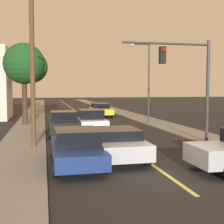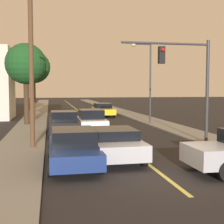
{
  "view_description": "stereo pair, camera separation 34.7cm",
  "coord_description": "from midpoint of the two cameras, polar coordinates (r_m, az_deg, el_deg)",
  "views": [
    {
      "loc": [
        -4.25,
        -9.96,
        3.09
      ],
      "look_at": [
        0.0,
        9.51,
        1.6
      ],
      "focal_mm": 50.0,
      "sensor_mm": 36.0,
      "label": 1
    },
    {
      "loc": [
        -3.91,
        -10.03,
        3.09
      ],
      "look_at": [
        0.0,
        9.51,
        1.6
      ],
      "focal_mm": 50.0,
      "sensor_mm": 36.0,
      "label": 2
    }
  ],
  "objects": [
    {
      "name": "ground_plane",
      "position": [
        11.23,
        9.72,
        -11.76
      ],
      "size": [
        200.0,
        200.0,
        0.0
      ],
      "primitive_type": "plane",
      "color": "black"
    },
    {
      "name": "road_surface",
      "position": [
        46.28,
        -7.23,
        0.42
      ],
      "size": [
        8.39,
        80.0,
        0.01
      ],
      "color": "black",
      "rests_on": "ground"
    },
    {
      "name": "sidewalk_left",
      "position": [
        46.11,
        -13.98,
        0.38
      ],
      "size": [
        2.5,
        80.0,
        0.12
      ],
      "color": "gray",
      "rests_on": "ground"
    },
    {
      "name": "sidewalk_right",
      "position": [
        47.07,
        -0.62,
        0.58
      ],
      "size": [
        2.5,
        80.0,
        0.12
      ],
      "color": "gray",
      "rests_on": "ground"
    },
    {
      "name": "car_near_lane_front",
      "position": [
        13.75,
        0.08,
        -5.6
      ],
      "size": [
        2.09,
        4.73,
        1.37
      ],
      "color": "#A5A8B2",
      "rests_on": "ground"
    },
    {
      "name": "car_near_lane_second",
      "position": [
        21.35,
        -4.43,
        -1.77
      ],
      "size": [
        1.89,
        4.46,
        1.69
      ],
      "color": "white",
      "rests_on": "ground"
    },
    {
      "name": "car_outer_lane_front",
      "position": [
        12.66,
        -7.34,
        -6.4
      ],
      "size": [
        2.0,
        4.89,
        1.5
      ],
      "color": "navy",
      "rests_on": "ground"
    },
    {
      "name": "car_outer_lane_second",
      "position": [
        20.84,
        -9.33,
        -2.02
      ],
      "size": [
        2.0,
        4.36,
        1.62
      ],
      "color": "black",
      "rests_on": "ground"
    },
    {
      "name": "car_far_oncoming",
      "position": [
        34.69,
        -2.38,
        0.44
      ],
      "size": [
        2.06,
        5.18,
        1.48
      ],
      "rotation": [
        0.0,
        0.0,
        3.14
      ],
      "color": "gold",
      "rests_on": "ground"
    },
    {
      "name": "traffic_signal_mast",
      "position": [
        17.47,
        13.16,
        7.02
      ],
      "size": [
        4.94,
        0.42,
        5.61
      ],
      "color": "#333338",
      "rests_on": "ground"
    },
    {
      "name": "streetlamp_right",
      "position": [
        26.85,
        5.56,
        7.34
      ],
      "size": [
        1.76,
        0.36,
        6.86
      ],
      "color": "#333338",
      "rests_on": "ground"
    },
    {
      "name": "utility_pole_left",
      "position": [
        16.31,
        -14.97,
        9.23
      ],
      "size": [
        1.6,
        0.24,
        8.51
      ],
      "color": "#513823",
      "rests_on": "ground"
    },
    {
      "name": "tree_left_near",
      "position": [
        27.06,
        -16.15,
        8.38
      ],
      "size": [
        3.39,
        3.39,
        6.74
      ],
      "color": "#3D2B1C",
      "rests_on": "ground"
    },
    {
      "name": "tree_left_far",
      "position": [
        34.45,
        -14.8,
        7.93
      ],
      "size": [
        3.41,
        3.41,
        6.98
      ],
      "color": "#4C3823",
      "rests_on": "ground"
    }
  ]
}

